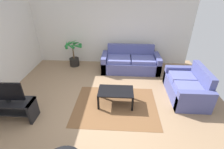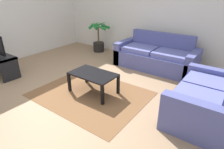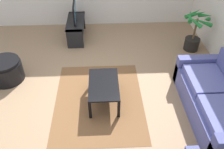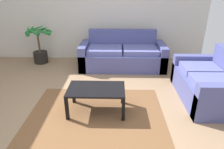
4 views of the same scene
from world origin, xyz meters
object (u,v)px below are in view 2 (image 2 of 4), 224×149
object	(u,v)px
couch_main	(156,57)
potted_palm	(99,38)
coffee_table	(93,76)
couch_loveseat	(205,101)

from	to	relation	value
couch_main	potted_palm	world-z (taller)	potted_palm
couch_main	coffee_table	size ratio (longest dim) A/B	2.27
potted_palm	couch_loveseat	bearing A→B (deg)	-25.74
couch_loveseat	coffee_table	world-z (taller)	couch_loveseat
couch_loveseat	coffee_table	size ratio (longest dim) A/B	1.66
couch_main	couch_loveseat	bearing A→B (deg)	-44.86
coffee_table	potted_palm	bearing A→B (deg)	127.26
couch_main	coffee_table	distance (m)	2.05
couch_loveseat	potted_palm	distance (m)	4.14
couch_loveseat	coffee_table	xyz separation A→B (m)	(-2.00, -0.46, 0.07)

